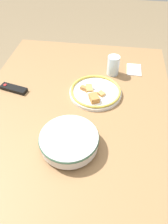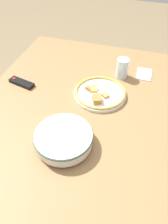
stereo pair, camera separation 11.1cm
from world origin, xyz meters
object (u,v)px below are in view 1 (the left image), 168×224
Objects in this scene: tv_remote at (14,89)px; food_plate at (95,92)px; noodle_bowl at (69,140)px; drinking_glass at (113,65)px.

food_plate is at bearing -73.05° from tv_remote.
noodle_bowl is 1.57× the size of tv_remote.
food_plate is 2.44× the size of drinking_glass.
drinking_glass reaches higher than tv_remote.
noodle_bowl reaches higher than tv_remote.
drinking_glass is at bearing -53.12° from tv_remote.
tv_remote is (0.35, 0.40, -0.03)m from noodle_bowl.
food_plate is 0.48m from tv_remote.
tv_remote is at bearing 48.87° from noodle_bowl.
tv_remote is at bearing 93.85° from food_plate.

